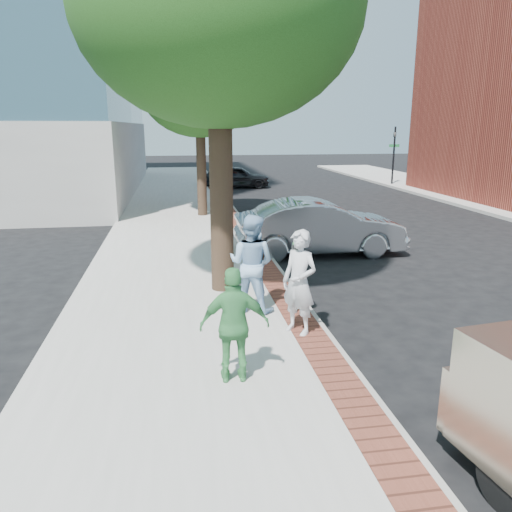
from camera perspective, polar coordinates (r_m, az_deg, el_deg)
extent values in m
plane|color=black|center=(10.05, 0.71, -7.70)|extent=(120.00, 120.00, 0.00)
cube|color=#9E9991|center=(17.56, -8.63, 2.15)|extent=(5.00, 60.00, 0.15)
cube|color=brown|center=(17.69, -1.49, 2.67)|extent=(0.60, 60.00, 0.01)
cube|color=gray|center=(17.76, -0.37, 2.45)|extent=(0.10, 60.00, 0.15)
cylinder|color=black|center=(31.32, -4.65, 11.05)|extent=(0.12, 0.12, 3.80)
imported|color=black|center=(31.27, -4.70, 13.07)|extent=(0.18, 0.15, 0.90)
cube|color=#1E7238|center=(31.28, -4.68, 12.33)|extent=(0.70, 0.03, 0.18)
cylinder|color=black|center=(34.25, 15.44, 10.89)|extent=(0.12, 0.12, 3.80)
imported|color=black|center=(34.21, 15.57, 12.72)|extent=(0.18, 0.15, 0.90)
cube|color=#1E7238|center=(34.22, 15.53, 12.06)|extent=(0.70, 0.03, 0.18)
cylinder|color=black|center=(11.20, -3.98, 7.06)|extent=(0.52, 0.52, 4.40)
ellipsoid|color=#1C4012|center=(11.36, -4.36, 26.70)|extent=(6.00, 6.00, 4.92)
cylinder|color=black|center=(21.26, -6.26, 9.83)|extent=(0.40, 0.40, 3.85)
ellipsoid|color=#1C4012|center=(21.24, -6.51, 18.58)|extent=(4.80, 4.80, 3.94)
cylinder|color=gray|center=(10.02, 4.55, -3.40)|extent=(0.07, 0.07, 1.15)
cube|color=#2D3030|center=(9.74, 4.75, 0.33)|extent=(0.12, 0.14, 0.24)
cube|color=#2D3030|center=(9.91, 4.51, 0.59)|extent=(0.12, 0.14, 0.24)
sphere|color=#3F8C4C|center=(9.71, 4.77, 1.19)|extent=(0.11, 0.11, 0.11)
sphere|color=#3F8C4C|center=(9.88, 4.52, 1.43)|extent=(0.11, 0.11, 0.11)
imported|color=#BBBCC0|center=(8.96, 4.98, -3.04)|extent=(0.79, 0.83, 1.91)
imported|color=#8BB2D7|center=(10.03, -0.53, -0.83)|extent=(1.21, 1.14, 1.98)
imported|color=#459853|center=(7.30, -2.45, -7.91)|extent=(1.04, 0.48, 1.74)
imported|color=#AAABB1|center=(15.30, 7.26, 3.28)|extent=(5.11, 1.83, 1.68)
imported|color=black|center=(32.20, -2.15, 9.05)|extent=(4.25, 2.05, 1.40)
cylinder|color=black|center=(6.12, 26.73, -21.98)|extent=(0.31, 0.66, 0.64)
cube|color=black|center=(6.88, 26.72, -10.76)|extent=(1.58, 0.24, 0.40)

